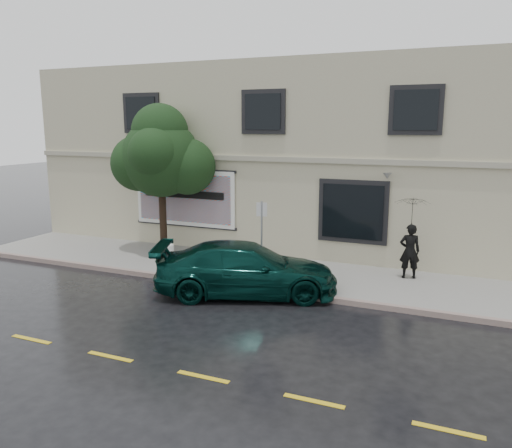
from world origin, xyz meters
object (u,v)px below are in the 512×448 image
at_px(car, 246,269).
at_px(pedestrian, 410,251).
at_px(street_tree, 161,158).
at_px(fire_hydrant, 171,255).

xyz_separation_m(car, pedestrian, (4.14, 2.93, 0.25)).
height_order(pedestrian, street_tree, street_tree).
bearing_deg(street_tree, car, -31.96).
bearing_deg(fire_hydrant, pedestrian, 12.36).
height_order(car, pedestrian, pedestrian).
relative_size(street_tree, fire_hydrant, 6.11).
relative_size(car, fire_hydrant, 6.44).
xyz_separation_m(pedestrian, fire_hydrant, (-7.42, -1.70, -0.46)).
height_order(street_tree, fire_hydrant, street_tree).
distance_m(street_tree, fire_hydrant, 3.73).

